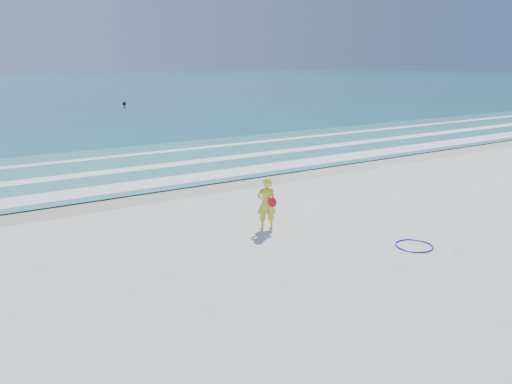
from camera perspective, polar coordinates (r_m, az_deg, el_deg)
ground at (r=11.16m, az=8.89°, el=-9.81°), size 400.00×400.00×0.00m
wet_sand at (r=18.46m, az=-9.86°, el=0.11°), size 400.00×2.40×0.00m
shallow at (r=23.03m, az=-14.77°, el=2.87°), size 400.00×10.00×0.01m
foam_near at (r=19.62m, az=-11.36°, el=1.06°), size 400.00×1.40×0.01m
foam_mid at (r=22.29m, az=-14.12°, el=2.54°), size 400.00×0.90×0.01m
foam_far at (r=25.38m, az=-16.55°, el=3.83°), size 400.00×0.60×0.01m
hoop at (r=13.48m, az=17.62°, el=-5.87°), size 1.04×1.04×0.03m
buoy at (r=55.03m, az=-14.83°, el=9.76°), size 0.39×0.39×0.39m
woman at (r=13.94m, az=1.20°, el=-1.32°), size 0.63×0.52×1.49m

